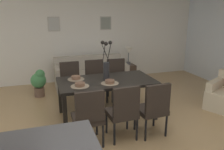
# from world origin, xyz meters

# --- Properties ---
(ground_plane) EXTENTS (9.00, 9.00, 0.00)m
(ground_plane) POSITION_xyz_m (0.00, 0.00, 0.00)
(ground_plane) COLOR tan
(back_wall_panel) EXTENTS (9.00, 0.10, 2.60)m
(back_wall_panel) POSITION_xyz_m (0.00, 3.25, 1.30)
(back_wall_panel) COLOR white
(back_wall_panel) RESTS_ON ground
(dining_table) EXTENTS (1.80, 0.97, 0.74)m
(dining_table) POSITION_xyz_m (0.04, 0.65, 0.67)
(dining_table) COLOR black
(dining_table) RESTS_ON ground
(dining_chair_near_left) EXTENTS (0.45, 0.45, 0.92)m
(dining_chair_near_left) POSITION_xyz_m (-0.50, -0.25, 0.51)
(dining_chair_near_left) COLOR black
(dining_chair_near_left) RESTS_ON ground
(dining_chair_near_right) EXTENTS (0.45, 0.45, 0.92)m
(dining_chair_near_right) POSITION_xyz_m (-0.52, 1.52, 0.51)
(dining_chair_near_right) COLOR black
(dining_chair_near_right) RESTS_ON ground
(dining_chair_far_left) EXTENTS (0.46, 0.46, 0.92)m
(dining_chair_far_left) POSITION_xyz_m (0.05, -0.24, 0.51)
(dining_chair_far_left) COLOR black
(dining_chair_far_left) RESTS_ON ground
(dining_chair_far_right) EXTENTS (0.44, 0.44, 0.92)m
(dining_chair_far_right) POSITION_xyz_m (0.04, 1.55, 0.51)
(dining_chair_far_right) COLOR black
(dining_chair_far_right) RESTS_ON ground
(dining_chair_mid_left) EXTENTS (0.46, 0.46, 0.92)m
(dining_chair_mid_left) POSITION_xyz_m (0.56, -0.28, 0.51)
(dining_chair_mid_left) COLOR black
(dining_chair_mid_left) RESTS_ON ground
(dining_chair_mid_right) EXTENTS (0.46, 0.46, 0.92)m
(dining_chair_mid_right) POSITION_xyz_m (0.56, 1.51, 0.51)
(dining_chair_mid_right) COLOR black
(dining_chair_mid_right) RESTS_ON ground
(centerpiece_vase) EXTENTS (0.21, 0.23, 0.73)m
(centerpiece_vase) POSITION_xyz_m (0.04, 0.65, 1.02)
(centerpiece_vase) COLOR #232326
(centerpiece_vase) RESTS_ON dining_table
(placemat_near_left) EXTENTS (0.32, 0.32, 0.01)m
(placemat_near_left) POSITION_xyz_m (-0.50, 0.43, 0.74)
(placemat_near_left) COLOR #7F705B
(placemat_near_left) RESTS_ON dining_table
(bowl_near_left) EXTENTS (0.17, 0.17, 0.07)m
(bowl_near_left) POSITION_xyz_m (-0.50, 0.43, 0.78)
(bowl_near_left) COLOR brown
(bowl_near_left) RESTS_ON dining_table
(placemat_near_right) EXTENTS (0.32, 0.32, 0.01)m
(placemat_near_right) POSITION_xyz_m (-0.50, 0.86, 0.74)
(placemat_near_right) COLOR #7F705B
(placemat_near_right) RESTS_ON dining_table
(bowl_near_right) EXTENTS (0.17, 0.17, 0.07)m
(bowl_near_right) POSITION_xyz_m (-0.50, 0.86, 0.78)
(bowl_near_right) COLOR brown
(bowl_near_right) RESTS_ON dining_table
(placemat_far_left) EXTENTS (0.32, 0.32, 0.01)m
(placemat_far_left) POSITION_xyz_m (0.04, 0.43, 0.74)
(placemat_far_left) COLOR #7F705B
(placemat_far_left) RESTS_ON dining_table
(bowl_far_left) EXTENTS (0.17, 0.17, 0.07)m
(bowl_far_left) POSITION_xyz_m (0.04, 0.43, 0.78)
(bowl_far_left) COLOR brown
(bowl_far_left) RESTS_ON dining_table
(sofa) EXTENTS (1.90, 0.84, 0.80)m
(sofa) POSITION_xyz_m (0.16, 2.56, 0.28)
(sofa) COLOR #B2A899
(sofa) RESTS_ON ground
(side_table) EXTENTS (0.36, 0.36, 0.52)m
(side_table) POSITION_xyz_m (1.25, 2.54, 0.26)
(side_table) COLOR #3D2D23
(side_table) RESTS_ON ground
(table_lamp) EXTENTS (0.22, 0.22, 0.51)m
(table_lamp) POSITION_xyz_m (1.25, 2.54, 0.89)
(table_lamp) COLOR #4C4C51
(table_lamp) RESTS_ON side_table
(framed_picture_left) EXTENTS (0.32, 0.03, 0.39)m
(framed_picture_left) POSITION_xyz_m (-0.70, 3.18, 1.65)
(framed_picture_left) COLOR #B2ADA3
(framed_picture_center) EXTENTS (0.33, 0.03, 0.38)m
(framed_picture_center) POSITION_xyz_m (0.77, 3.18, 1.65)
(framed_picture_center) COLOR #B2ADA3
(potted_plant) EXTENTS (0.36, 0.36, 0.67)m
(potted_plant) POSITION_xyz_m (-1.20, 2.16, 0.37)
(potted_plant) COLOR brown
(potted_plant) RESTS_ON ground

